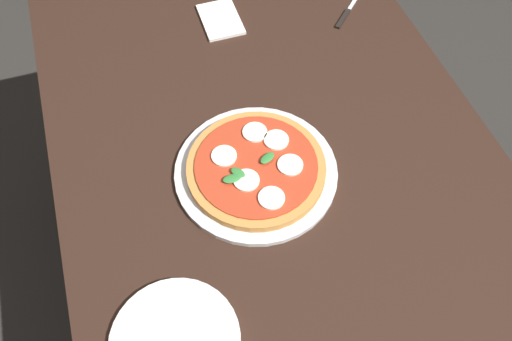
{
  "coord_description": "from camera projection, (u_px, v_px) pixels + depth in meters",
  "views": [
    {
      "loc": [
        -0.48,
        0.23,
        1.63
      ],
      "look_at": [
        0.06,
        0.05,
        0.77
      ],
      "focal_mm": 37.18,
      "sensor_mm": 36.0,
      "label": 1
    }
  ],
  "objects": [
    {
      "name": "napkin",
      "position": [
        220.0,
        20.0,
        1.28
      ],
      "size": [
        0.13,
        0.09,
        0.01
      ],
      "primitive_type": "cube",
      "rotation": [
        0.0,
        0.0,
        -0.0
      ],
      "color": "white",
      "rests_on": "dining_table"
    },
    {
      "name": "knife",
      "position": [
        347.0,
        13.0,
        1.3
      ],
      "size": [
        0.12,
        0.12,
        0.01
      ],
      "color": "black",
      "rests_on": "dining_table"
    },
    {
      "name": "ground_plane",
      "position": [
        278.0,
        317.0,
        1.65
      ],
      "size": [
        6.0,
        6.0,
        0.0
      ],
      "primitive_type": "plane",
      "color": "#2D2B28"
    },
    {
      "name": "serving_tray",
      "position": [
        256.0,
        172.0,
        1.04
      ],
      "size": [
        0.32,
        0.32,
        0.01
      ],
      "primitive_type": "cylinder",
      "color": "silver",
      "rests_on": "dining_table"
    },
    {
      "name": "dining_table",
      "position": [
        290.0,
        214.0,
        1.1
      ],
      "size": [
        1.58,
        0.88,
        0.76
      ],
      "color": "black",
      "rests_on": "ground_plane"
    },
    {
      "name": "pizza",
      "position": [
        256.0,
        167.0,
        1.02
      ],
      "size": [
        0.27,
        0.27,
        0.03
      ],
      "color": "#C6843F",
      "rests_on": "serving_tray"
    }
  ]
}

